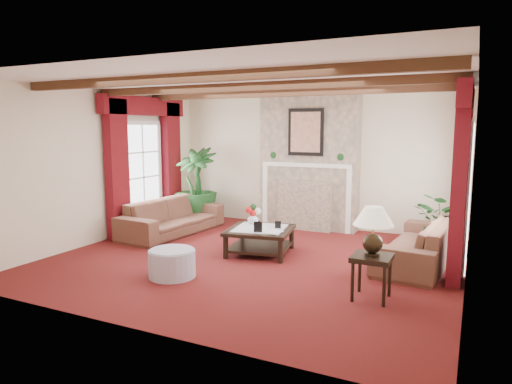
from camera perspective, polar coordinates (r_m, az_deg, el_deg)
The scene contains 23 objects.
floor at distance 7.19m, azimuth -0.31°, elevation -8.43°, with size 6.00×6.00×0.00m, color #490D0F.
ceiling at distance 6.92m, azimuth -0.33°, elevation 13.54°, with size 6.00×6.00×0.00m, color white.
back_wall at distance 9.46m, azimuth 7.04°, elevation 3.83°, with size 6.00×0.02×2.70m, color beige.
left_wall at distance 8.67m, azimuth -18.46°, elevation 3.09°, with size 0.02×5.50×2.70m, color beige.
right_wall at distance 6.23m, azimuth 25.32°, elevation 0.92°, with size 0.02×5.50×2.70m, color beige.
ceiling_beams at distance 6.92m, azimuth -0.33°, elevation 13.04°, with size 6.00×3.00×0.12m, color #391F12, non-canonical shape.
fireplace at distance 9.27m, azimuth 6.78°, elevation 12.10°, with size 2.00×0.52×2.70m, color tan, non-canonical shape.
french_door_left at distance 9.36m, azimuth -14.24°, elevation 8.38°, with size 0.10×1.10×2.16m, color white, non-canonical shape.
french_door_right at distance 7.19m, azimuth 25.56°, elevation 8.00°, with size 0.10×1.10×2.16m, color white, non-canonical shape.
curtains_left at distance 9.31m, azimuth -13.80°, elevation 10.98°, with size 0.20×2.40×2.55m, color #4E0A0B, non-canonical shape.
curtains_right at distance 7.21m, azimuth 24.87°, elevation 11.39°, with size 0.20×2.40×2.55m, color #4E0A0B, non-canonical shape.
sofa_left at distance 8.95m, azimuth -10.41°, elevation -2.34°, with size 0.82×2.31×0.89m, color #340E17.
sofa_right at distance 7.30m, azimuth 19.70°, elevation -5.12°, with size 0.88×2.28×0.87m, color #340E17.
potted_palm at distance 9.92m, azimuth -7.48°, elevation -1.21°, with size 0.97×1.65×0.90m, color black.
small_plant at distance 8.27m, azimuth 22.17°, elevation -4.17°, with size 1.28×1.28×0.74m, color black.
coffee_table at distance 7.48m, azimuth 0.50°, elevation -6.12°, with size 1.01×1.01×0.41m, color black, non-canonical shape.
side_table at distance 5.70m, azimuth 14.23°, elevation -10.28°, with size 0.46×0.46×0.54m, color black, non-canonical shape.
ottoman at distance 6.44m, azimuth -10.45°, elevation -8.79°, with size 0.64×0.64×0.37m, color #8C8C9E.
table_lamp at distance 5.55m, azimuth 14.43°, elevation -4.68°, with size 0.48×0.48×0.60m, color black, non-canonical shape.
flower_vase at distance 7.76m, azimuth -0.38°, elevation -3.33°, with size 0.24×0.25×0.19m, color silver.
book at distance 7.13m, azimuth 1.51°, elevation -3.96°, with size 0.21×0.04×0.28m, color black.
photo_frame_a at distance 7.13m, azimuth 0.25°, elevation -4.42°, with size 0.13×0.02×0.17m, color black, non-canonical shape.
photo_frame_b at distance 7.40m, azimuth 2.76°, elevation -4.14°, with size 0.10×0.02×0.13m, color black, non-canonical shape.
Camera 1 is at (3.03, -6.19, 2.04)m, focal length 32.00 mm.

